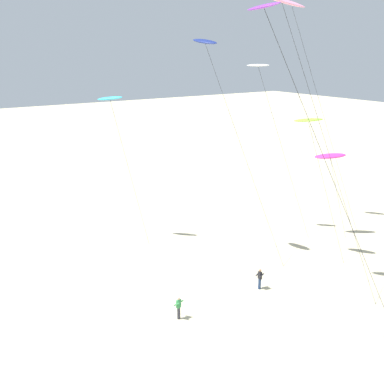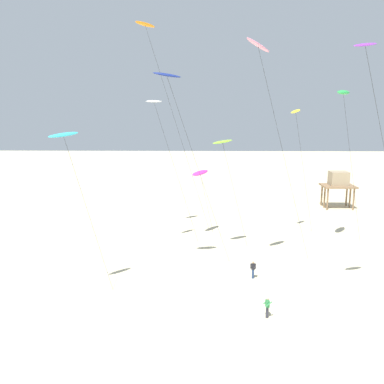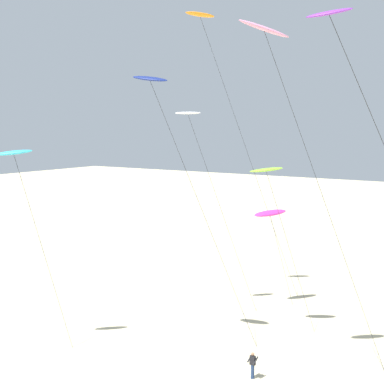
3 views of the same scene
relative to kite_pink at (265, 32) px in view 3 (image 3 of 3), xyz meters
name	(u,v)px [view 3 (image 3 of 3)]	position (x,y,z in m)	size (l,w,h in m)	color
kite_pink	(265,32)	(0.00, 0.00, 0.00)	(7.98, 6.01, 21.75)	pink
kite_purple	(337,31)	(6.66, -7.20, -1.58)	(8.70, 6.00, 20.31)	purple
kite_white	(189,117)	(-9.91, 6.90, -4.73)	(5.67, 4.29, 16.67)	white
kite_magenta	(270,213)	(-5.09, 12.12, -12.82)	(3.00, 2.90, 8.53)	#D8339E
kite_cyan	(14,155)	(-15.60, -5.76, -7.36)	(4.03, 3.11, 14.02)	#33BFE0
kite_orange	(201,19)	(-11.14, 10.64, 3.67)	(8.54, 6.26, 25.29)	orange
kite_navy	(151,82)	(-7.90, -0.68, -2.54)	(7.32, 4.96, 18.94)	navy
kite_lime	(267,171)	(-2.69, 6.19, -8.69)	(4.43, 3.19, 12.60)	#8CD833
kite_flyer_middle	(253,365)	(-0.04, -0.95, -20.00)	(0.59, 0.56, 1.67)	navy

